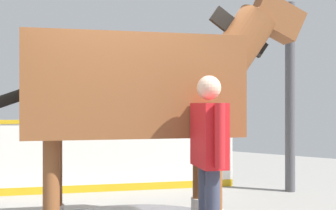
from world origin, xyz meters
The scene contains 4 objects.
barrier_wall centered at (-1.50, 1.73, 0.54)m, with size 2.77×3.04×1.17m.
roof_post_near centered at (0.82, 3.36, 1.53)m, with size 0.16×0.16×3.06m, color #4C4C51.
horse centered at (0.30, 0.25, 1.56)m, with size 2.54×2.74×2.68m.
handler centered at (1.20, 0.10, 0.96)m, with size 0.53×0.48×1.67m.
Camera 1 is at (3.10, -3.18, 1.40)m, focal length 43.93 mm.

